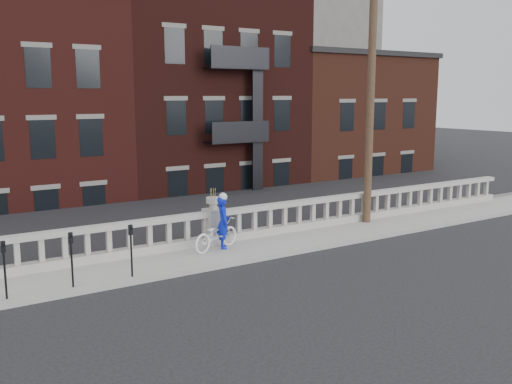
% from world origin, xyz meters
% --- Properties ---
extents(ground, '(120.00, 120.00, 0.00)m').
position_xyz_m(ground, '(0.00, 0.00, 0.00)').
color(ground, black).
rests_on(ground, ground).
extents(sidewalk, '(32.00, 2.20, 0.15)m').
position_xyz_m(sidewalk, '(0.00, 3.00, 0.07)').
color(sidewalk, '#9A968F').
rests_on(sidewalk, ground).
extents(balustrade, '(28.00, 0.34, 1.03)m').
position_xyz_m(balustrade, '(0.00, 3.95, 0.64)').
color(balustrade, '#9A968F').
rests_on(balustrade, sidewalk).
extents(planter_pedestal, '(0.55, 0.55, 1.76)m').
position_xyz_m(planter_pedestal, '(0.00, 3.95, 0.83)').
color(planter_pedestal, '#9A968F').
rests_on(planter_pedestal, sidewalk).
extents(lower_level, '(80.00, 44.00, 20.80)m').
position_xyz_m(lower_level, '(0.56, 23.04, 2.63)').
color(lower_level, '#605E59').
rests_on(lower_level, ground).
extents(utility_pole, '(1.60, 0.28, 10.00)m').
position_xyz_m(utility_pole, '(6.20, 3.60, 5.24)').
color(utility_pole, '#422D1E').
rests_on(utility_pole, sidewalk).
extents(parking_meter_b, '(0.10, 0.09, 1.36)m').
position_xyz_m(parking_meter_b, '(-6.36, 2.15, 1.00)').
color(parking_meter_b, black).
rests_on(parking_meter_b, sidewalk).
extents(parking_meter_c, '(0.10, 0.09, 1.36)m').
position_xyz_m(parking_meter_c, '(-4.86, 2.15, 1.00)').
color(parking_meter_c, black).
rests_on(parking_meter_c, sidewalk).
extents(parking_meter_d, '(0.10, 0.09, 1.36)m').
position_xyz_m(parking_meter_d, '(-3.36, 2.15, 1.00)').
color(parking_meter_d, black).
rests_on(parking_meter_d, sidewalk).
extents(bicycle, '(1.90, 1.18, 0.94)m').
position_xyz_m(bicycle, '(-0.29, 3.26, 0.62)').
color(bicycle, white).
rests_on(bicycle, sidewalk).
extents(cyclist, '(0.57, 0.68, 1.60)m').
position_xyz_m(cyclist, '(-0.02, 3.30, 0.95)').
color(cyclist, '#0C1CBE').
rests_on(cyclist, sidewalk).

